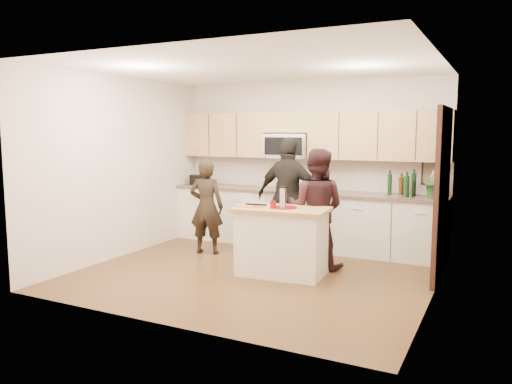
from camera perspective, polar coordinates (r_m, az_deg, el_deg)
The scene contains 21 objects.
floor at distance 6.78m, azimuth -0.06°, elevation -9.26°, with size 4.50×4.50×0.00m, color brown.
room_shell at distance 6.51m, azimuth -0.06°, elevation 5.52°, with size 4.52×4.02×2.71m.
back_cabinetry at distance 8.18m, azimuth 5.26°, elevation -3.06°, with size 4.50×0.66×0.94m.
upper_cabinetry at distance 8.18m, azimuth 5.96°, elevation 6.59°, with size 4.50×0.33×0.75m.
microwave at distance 8.27m, azimuth 3.62°, elevation 5.28°, with size 0.76×0.41×0.40m.
doorway at distance 6.79m, azimuth 20.61°, elevation 0.29°, with size 0.06×1.25×2.20m.
framed_picture at distance 7.88m, azimuth 19.46°, elevation 2.11°, with size 0.30×0.03×0.38m.
dish_towel at distance 8.35m, azimuth -1.27°, elevation -0.54°, with size 0.34×0.60×0.48m.
island at distance 6.61m, azimuth 2.95°, elevation -5.62°, with size 1.25×0.79×0.90m.
red_plate at distance 6.51m, azimuth 3.35°, elevation -1.77°, with size 0.31×0.31×0.02m, color maroon.
box_grater at distance 6.47m, azimuth 3.13°, elevation -0.53°, with size 0.08×0.06×0.27m.
drink_glass at distance 6.45m, azimuth 1.98°, elevation -1.46°, with size 0.08×0.08×0.10m, color maroon.
cutting_board at distance 6.60m, azimuth -1.17°, elevation -1.61°, with size 0.26×0.18×0.02m, color tan.
tongs at distance 6.60m, azimuth 0.03°, elevation -1.43°, with size 0.29×0.03×0.02m, color black.
knife at distance 6.53m, azimuth -0.17°, elevation -1.60°, with size 0.18×0.02×0.01m, color silver.
toaster at distance 8.97m, azimuth -6.43°, elevation 1.41°, with size 0.30×0.22×0.18m.
bottle_cluster at distance 7.68m, azimuth 17.52°, elevation 0.85°, with size 0.72×0.32×0.40m.
orchid at distance 7.62m, azimuth 19.82°, elevation 1.34°, with size 0.29×0.23×0.52m, color #326F2C.
woman_left at distance 7.74m, azimuth -5.68°, elevation -1.70°, with size 0.53×0.35×1.46m, color black.
woman_center at distance 6.95m, azimuth 6.88°, elevation -1.89°, with size 0.81×0.63×1.66m, color black.
woman_right at distance 7.60m, azimuth 3.80°, elevation -0.53°, with size 1.06×0.44×1.81m, color black.
Camera 1 is at (2.91, -5.82, 1.91)m, focal length 35.00 mm.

